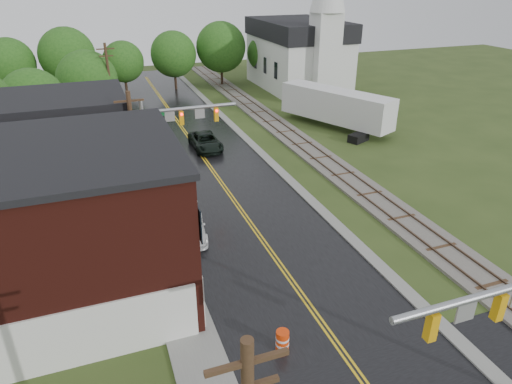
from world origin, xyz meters
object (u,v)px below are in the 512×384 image
traffic_signal_near (512,314)px  semi_trailer (336,106)px  church (302,48)px  tree_left_c (35,103)px  utility_pole_c (110,85)px  pickup_white (189,226)px  utility_pole_b (136,157)px  tree_left_e (89,82)px  brick_building (35,233)px  traffic_signal_far (172,126)px  suv_dark (205,142)px  construction_barrel (282,341)px

traffic_signal_near → semi_trailer: bearing=70.0°
church → traffic_signal_near: bearing=-107.7°
tree_left_c → church: bearing=22.2°
church → utility_pole_c: (-26.80, -9.74, -1.11)m
traffic_signal_near → pickup_white: traffic_signal_near is taller
utility_pole_b → tree_left_c: size_ratio=1.18×
traffic_signal_near → utility_pole_c: size_ratio=0.82×
church → tree_left_e: church is taller
brick_building → tree_left_c: 24.94m
tree_left_e → pickup_white: tree_left_e is taller
utility_pole_b → church: bearing=49.8°
traffic_signal_far → tree_left_e: tree_left_e is taller
church → pickup_white: bearing=-124.9°
traffic_signal_near → tree_left_e: (-12.32, 43.90, -0.16)m
tree_left_c → suv_dark: tree_left_c is taller
brick_building → tree_left_c: (-1.36, 24.90, 0.36)m
brick_building → construction_barrel: 12.86m
brick_building → pickup_white: bearing=26.1°
tree_left_c → suv_dark: (14.65, -5.63, -3.76)m
suv_dark → semi_trailer: size_ratio=0.41×
brick_building → tree_left_e: bearing=83.3°
utility_pole_b → utility_pole_c: size_ratio=1.00×
utility_pole_b → construction_barrel: (4.30, -14.26, -4.19)m
brick_building → traffic_signal_near: bearing=-39.2°
brick_building → pickup_white: size_ratio=2.98×
tree_left_c → tree_left_e: 7.82m
traffic_signal_near → church: bearing=72.3°
utility_pole_c → tree_left_c: (-7.05, -4.10, -0.21)m
construction_barrel → suv_dark: bearing=82.9°
tree_left_c → utility_pole_c: bearing=30.2°
tree_left_e → pickup_white: size_ratio=1.70×
suv_dark → construction_barrel: (-3.30, -26.53, -0.22)m
suv_dark → church: bearing=45.1°
church → utility_pole_b: church is taller
traffic_signal_near → suv_dark: size_ratio=1.36×
brick_building → utility_pole_c: size_ratio=1.59×
tree_left_c → tree_left_e: (5.00, 6.00, 0.30)m
tree_left_c → traffic_signal_near: bearing=-65.4°
traffic_signal_far → utility_pole_c: (-3.33, 17.00, -0.25)m
traffic_signal_far → construction_barrel: 19.79m
utility_pole_b → traffic_signal_near: bearing=-62.8°
church → utility_pole_b: size_ratio=2.22×
suv_dark → construction_barrel: size_ratio=5.06×
utility_pole_b → construction_barrel: bearing=-73.2°
utility_pole_c → tree_left_c: size_ratio=1.18×
suv_dark → semi_trailer: 15.22m
traffic_signal_near → suv_dark: 32.66m
tree_left_e → suv_dark: size_ratio=1.52×
tree_left_c → construction_barrel: tree_left_c is taller
traffic_signal_near → semi_trailer: traffic_signal_near is taller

